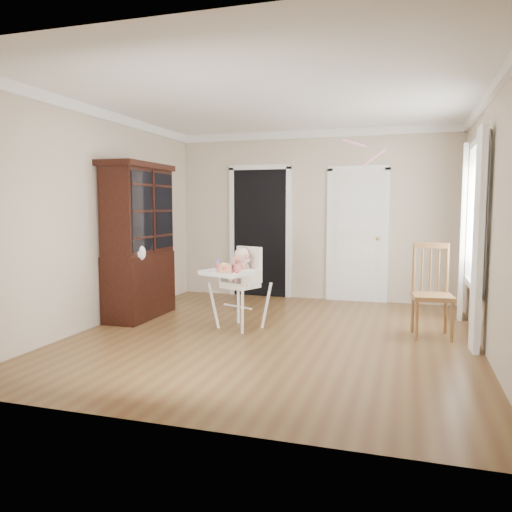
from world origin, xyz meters
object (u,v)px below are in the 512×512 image
(cake, at_px, (224,268))
(sippy_cup, at_px, (218,265))
(high_chair, at_px, (240,277))
(china_cabinet, at_px, (139,241))
(dining_chair, at_px, (432,294))

(cake, xyz_separation_m, sippy_cup, (-0.15, 0.18, 0.02))
(high_chair, distance_m, sippy_cup, 0.31)
(high_chair, xyz_separation_m, cake, (-0.13, -0.20, 0.13))
(cake, bearing_deg, high_chair, 58.15)
(high_chair, relative_size, china_cabinet, 0.49)
(cake, distance_m, dining_chair, 2.42)
(high_chair, bearing_deg, cake, -97.76)
(cake, distance_m, china_cabinet, 1.46)
(high_chair, relative_size, dining_chair, 0.96)
(china_cabinet, relative_size, dining_chair, 1.93)
(cake, distance_m, sippy_cup, 0.23)
(cake, bearing_deg, sippy_cup, 128.78)
(cake, relative_size, china_cabinet, 0.11)
(sippy_cup, xyz_separation_m, china_cabinet, (-1.23, 0.22, 0.25))
(china_cabinet, bearing_deg, cake, -16.34)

